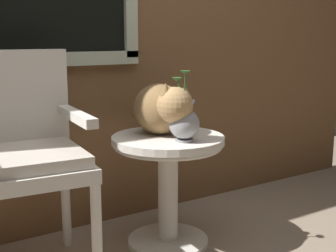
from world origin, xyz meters
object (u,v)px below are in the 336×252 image
object	(u,v)px
wicker_side_table	(168,169)
pewter_vase_with_ivy	(184,121)
wicker_chair	(15,147)
cat	(162,108)

from	to	relation	value
wicker_side_table	pewter_vase_with_ivy	bearing A→B (deg)	-89.73
pewter_vase_with_ivy	wicker_side_table	bearing A→B (deg)	90.27
wicker_chair	pewter_vase_with_ivy	xyz separation A→B (m)	(0.69, -0.26, 0.09)
wicker_chair	pewter_vase_with_ivy	distance (m)	0.75
cat	pewter_vase_with_ivy	distance (m)	0.18
cat	wicker_chair	bearing A→B (deg)	172.38
wicker_side_table	pewter_vase_with_ivy	xyz separation A→B (m)	(0.00, -0.13, 0.26)
wicker_side_table	wicker_chair	distance (m)	0.73
wicker_side_table	cat	bearing A→B (deg)	105.84
wicker_chair	cat	size ratio (longest dim) A/B	1.64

